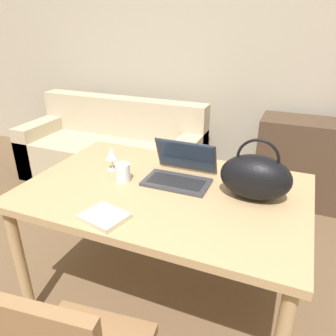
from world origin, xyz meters
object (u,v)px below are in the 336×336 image
Objects in this scene: drinking_glass at (123,172)px; wine_glass at (112,155)px; handbag at (256,177)px; laptop at (181,169)px; couch at (113,153)px.

wine_glass is at bearing 141.64° from drinking_glass.
wine_glass is at bearing 178.67° from handbag.
couch is at bearing 135.37° from laptop.
couch is 5.39× the size of handbag.
drinking_glass is (-0.28, -0.15, -0.00)m from laptop.
drinking_glass is (0.90, -1.32, 0.52)m from couch.
couch is at bearing 124.43° from drinking_glass.
wine_glass is (-0.41, -0.04, 0.04)m from laptop.
drinking_glass is 0.70m from handbag.
laptop is at bearing 6.23° from wine_glass.
laptop is at bearing -44.63° from couch.
laptop is 0.42m from wine_glass.
couch is 1.55m from wine_glass.
laptop reaches higher than couch.
couch is 18.14× the size of drinking_glass.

